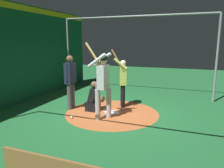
{
  "coord_description": "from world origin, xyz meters",
  "views": [
    {
      "loc": [
        2.32,
        -6.18,
        2.26
      ],
      "look_at": [
        0.0,
        0.0,
        0.95
      ],
      "focal_mm": 34.46,
      "sensor_mm": 36.0,
      "label": 1
    }
  ],
  "objects_px": {
    "umpire": "(70,79)",
    "baseball_0": "(105,116)",
    "batter": "(103,79)",
    "visitor": "(123,80)",
    "catcher": "(94,99)",
    "baseball_1": "(121,109)",
    "baseball_2": "(72,117)",
    "home_plate": "(112,113)"
  },
  "relations": [
    {
      "from": "home_plate",
      "to": "baseball_1",
      "type": "height_order",
      "value": "baseball_1"
    },
    {
      "from": "catcher",
      "to": "visitor",
      "type": "relative_size",
      "value": 0.49
    },
    {
      "from": "batter",
      "to": "umpire",
      "type": "bearing_deg",
      "value": 159.54
    },
    {
      "from": "baseball_0",
      "to": "baseball_1",
      "type": "height_order",
      "value": "same"
    },
    {
      "from": "umpire",
      "to": "baseball_1",
      "type": "xyz_separation_m",
      "value": [
        1.65,
        0.45,
        -0.98
      ]
    },
    {
      "from": "home_plate",
      "to": "baseball_2",
      "type": "relative_size",
      "value": 5.68
    },
    {
      "from": "catcher",
      "to": "baseball_0",
      "type": "bearing_deg",
      "value": -39.68
    },
    {
      "from": "batter",
      "to": "baseball_0",
      "type": "relative_size",
      "value": 30.27
    },
    {
      "from": "home_plate",
      "to": "visitor",
      "type": "distance_m",
      "value": 1.23
    },
    {
      "from": "catcher",
      "to": "umpire",
      "type": "xyz_separation_m",
      "value": [
        -0.83,
        -0.07,
        0.63
      ]
    },
    {
      "from": "home_plate",
      "to": "baseball_0",
      "type": "height_order",
      "value": "baseball_0"
    },
    {
      "from": "batter",
      "to": "visitor",
      "type": "bearing_deg",
      "value": 83.04
    },
    {
      "from": "catcher",
      "to": "baseball_2",
      "type": "relative_size",
      "value": 13.4
    },
    {
      "from": "batter",
      "to": "baseball_1",
      "type": "height_order",
      "value": "batter"
    },
    {
      "from": "batter",
      "to": "baseball_1",
      "type": "relative_size",
      "value": 30.27
    },
    {
      "from": "baseball_0",
      "to": "baseball_1",
      "type": "distance_m",
      "value": 0.91
    },
    {
      "from": "visitor",
      "to": "baseball_1",
      "type": "bearing_deg",
      "value": -98.53
    },
    {
      "from": "home_plate",
      "to": "catcher",
      "type": "bearing_deg",
      "value": 177.76
    },
    {
      "from": "umpire",
      "to": "baseball_0",
      "type": "xyz_separation_m",
      "value": [
        1.43,
        -0.43,
        -0.98
      ]
    },
    {
      "from": "home_plate",
      "to": "catcher",
      "type": "distance_m",
      "value": 0.75
    },
    {
      "from": "home_plate",
      "to": "baseball_2",
      "type": "height_order",
      "value": "baseball_2"
    },
    {
      "from": "home_plate",
      "to": "umpire",
      "type": "height_order",
      "value": "umpire"
    },
    {
      "from": "umpire",
      "to": "baseball_2",
      "type": "bearing_deg",
      "value": -58.82
    },
    {
      "from": "baseball_0",
      "to": "home_plate",
      "type": "bearing_deg",
      "value": 84.99
    },
    {
      "from": "baseball_1",
      "to": "baseball_2",
      "type": "height_order",
      "value": "same"
    },
    {
      "from": "visitor",
      "to": "umpire",
      "type": "bearing_deg",
      "value": -172.28
    },
    {
      "from": "baseball_2",
      "to": "umpire",
      "type": "bearing_deg",
      "value": 121.18
    },
    {
      "from": "batter",
      "to": "catcher",
      "type": "bearing_deg",
      "value": 133.88
    },
    {
      "from": "visitor",
      "to": "baseball_2",
      "type": "relative_size",
      "value": 27.18
    },
    {
      "from": "batter",
      "to": "home_plate",
      "type": "bearing_deg",
      "value": 82.8
    },
    {
      "from": "batter",
      "to": "baseball_0",
      "type": "height_order",
      "value": "batter"
    },
    {
      "from": "batter",
      "to": "catcher",
      "type": "distance_m",
      "value": 1.14
    },
    {
      "from": "umpire",
      "to": "baseball_2",
      "type": "xyz_separation_m",
      "value": [
        0.52,
        -0.86,
        -0.98
      ]
    },
    {
      "from": "baseball_0",
      "to": "baseball_2",
      "type": "xyz_separation_m",
      "value": [
        -0.91,
        -0.43,
        0.0
      ]
    },
    {
      "from": "umpire",
      "to": "baseball_0",
      "type": "bearing_deg",
      "value": -16.65
    },
    {
      "from": "batter",
      "to": "baseball_2",
      "type": "relative_size",
      "value": 30.27
    },
    {
      "from": "batter",
      "to": "catcher",
      "type": "xyz_separation_m",
      "value": [
        -0.57,
        0.59,
        -0.8
      ]
    },
    {
      "from": "batter",
      "to": "visitor",
      "type": "relative_size",
      "value": 1.11
    },
    {
      "from": "batter",
      "to": "umpire",
      "type": "xyz_separation_m",
      "value": [
        -1.4,
        0.52,
        -0.16
      ]
    },
    {
      "from": "catcher",
      "to": "visitor",
      "type": "bearing_deg",
      "value": 46.41
    },
    {
      "from": "batter",
      "to": "umpire",
      "type": "height_order",
      "value": "batter"
    },
    {
      "from": "batter",
      "to": "baseball_1",
      "type": "bearing_deg",
      "value": 75.68
    }
  ]
}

